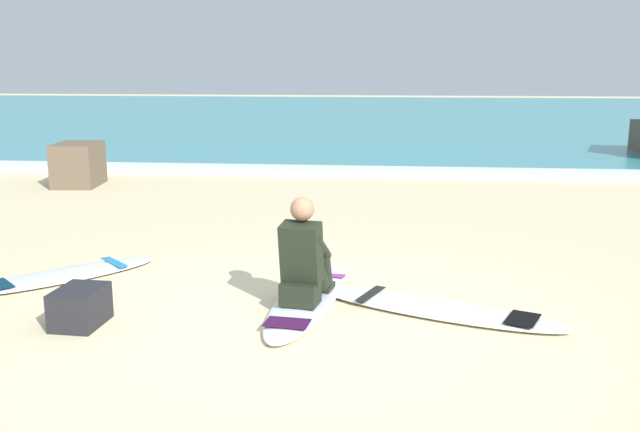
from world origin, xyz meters
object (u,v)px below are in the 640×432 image
at_px(surfboard_main, 307,299).
at_px(surfer_seated, 304,261).
at_px(shoreline_rock, 78,164).
at_px(surfboard_spare_near, 62,276).
at_px(beach_bag, 80,307).
at_px(surfboard_spare_far, 438,309).

height_order(surfboard_main, surfer_seated, surfer_seated).
bearing_deg(surfboard_main, shoreline_rock, 129.25).
relative_size(surfboard_spare_near, beach_bag, 3.74).
distance_m(surfer_seated, shoreline_rock, 7.59).
bearing_deg(surfer_seated, surfboard_spare_far, -0.73).
bearing_deg(shoreline_rock, surfboard_spare_far, -45.20).
distance_m(surfboard_main, surfer_seated, 0.43).
height_order(surfboard_spare_far, shoreline_rock, shoreline_rock).
bearing_deg(surfer_seated, surfboard_main, 86.68).
distance_m(surfer_seated, beach_bag, 1.94).
distance_m(surfboard_spare_near, surfboard_spare_far, 3.79).
height_order(surfer_seated, beach_bag, surfer_seated).
height_order(surfboard_spare_near, shoreline_rock, shoreline_rock).
bearing_deg(surfboard_spare_near, surfboard_spare_far, -9.54).
relative_size(surfboard_spare_far, beach_bag, 4.84).
height_order(surfboard_main, surfboard_spare_far, same).
distance_m(surfboard_main, beach_bag, 1.98).
bearing_deg(surfboard_spare_near, surfer_seated, -13.51).
xyz_separation_m(surfboard_spare_far, beach_bag, (-3.00, -0.59, 0.12)).
xyz_separation_m(surfboard_main, shoreline_rock, (-4.73, 5.79, 0.34)).
height_order(surfer_seated, shoreline_rock, surfer_seated).
height_order(surfboard_main, beach_bag, beach_bag).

